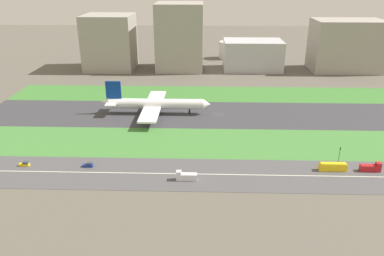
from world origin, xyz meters
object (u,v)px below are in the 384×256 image
at_px(car_0, 88,165).
at_px(hangar_building, 180,37).
at_px(car_2, 25,164).
at_px(truck_0, 371,168).
at_px(terminal_building, 110,42).
at_px(office_tower, 253,55).
at_px(bus_0, 333,167).
at_px(cargo_warehouse, 346,46).
at_px(fuel_tank_centre, 259,50).
at_px(fuel_tank_west, 228,50).
at_px(traffic_light, 340,154).
at_px(airliner, 154,104).
at_px(truck_1, 186,176).

bearing_deg(car_0, hangar_building, 80.96).
distance_m(car_2, truck_0, 149.30).
distance_m(truck_0, terminal_building, 238.21).
distance_m(car_2, office_tower, 217.88).
distance_m(truck_0, bus_0, 16.05).
xyz_separation_m(cargo_warehouse, fuel_tank_centre, (-66.00, 45.00, -12.89)).
height_order(car_2, cargo_warehouse, cargo_warehouse).
height_order(car_0, fuel_tank_west, fuel_tank_west).
xyz_separation_m(traffic_light, fuel_tank_west, (-37.44, 219.01, 3.82)).
bearing_deg(office_tower, airliner, -121.91).
height_order(airliner, office_tower, office_tower).
xyz_separation_m(truck_0, bus_0, (-16.05, 0.00, 0.15)).
xyz_separation_m(traffic_light, office_tower, (-19.11, 174.01, 8.14)).
bearing_deg(truck_0, bus_0, 180.00).
xyz_separation_m(car_0, fuel_tank_centre, (102.94, 227.00, 7.22)).
height_order(car_2, truck_0, truck_0).
distance_m(fuel_tank_west, fuel_tank_centre, 30.15).
xyz_separation_m(truck_1, cargo_warehouse, (125.95, 192.00, 19.36)).
bearing_deg(hangar_building, bus_0, -67.28).
distance_m(truck_0, fuel_tank_centre, 227.83).
xyz_separation_m(bus_0, terminal_building, (-136.19, 182.00, 20.93)).
height_order(car_0, cargo_warehouse, cargo_warehouse).
height_order(terminal_building, office_tower, terminal_building).
bearing_deg(cargo_warehouse, office_tower, 180.00).
relative_size(car_2, hangar_building, 0.08).
height_order(airliner, bus_0, airliner).
height_order(hangar_building, fuel_tank_west, hangar_building).
bearing_deg(fuel_tank_centre, cargo_warehouse, -34.29).
distance_m(car_0, terminal_building, 185.91).
bearing_deg(truck_1, car_0, -13.10).
distance_m(car_0, cargo_warehouse, 249.13).
bearing_deg(fuel_tank_west, bus_0, -81.89).
distance_m(car_0, hangar_building, 186.20).
xyz_separation_m(hangar_building, office_tower, (62.17, 0.00, -15.09)).
bearing_deg(hangar_building, terminal_building, 180.00).
distance_m(airliner, bus_0, 108.94).
bearing_deg(airliner, truck_1, -73.68).
bearing_deg(airliner, fuel_tank_west, 71.68).
distance_m(bus_0, terminal_building, 228.27).
relative_size(truck_1, cargo_warehouse, 0.15).
distance_m(truck_0, fuel_tank_west, 232.20).
relative_size(truck_1, terminal_building, 0.18).
xyz_separation_m(bus_0, cargo_warehouse, (63.78, 182.00, 19.21)).
bearing_deg(terminal_building, office_tower, 0.00).
distance_m(bus_0, fuel_tank_west, 229.38).
bearing_deg(truck_1, office_tower, -104.08).
height_order(cargo_warehouse, fuel_tank_west, cargo_warehouse).
height_order(truck_1, fuel_tank_centre, fuel_tank_centre).
distance_m(airliner, traffic_light, 108.25).
bearing_deg(truck_0, airliner, 146.06).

